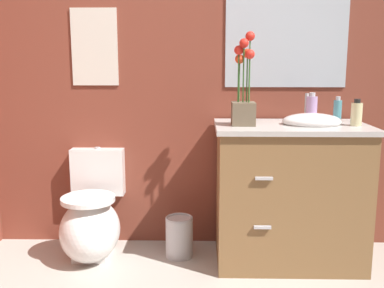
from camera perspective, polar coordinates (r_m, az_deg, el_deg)
name	(u,v)px	position (r m, az deg, el deg)	size (l,w,h in m)	color
wall_back	(222,64)	(3.08, 3.79, 10.03)	(4.28, 0.05, 2.50)	brown
toilet	(92,221)	(3.05, -12.57, -9.52)	(0.38, 0.59, 0.69)	white
vanity_cabinet	(290,192)	(2.92, 12.24, -5.99)	(0.94, 0.56, 1.07)	brown
flower_vase	(244,96)	(2.73, 6.56, 6.11)	(0.14, 0.14, 0.56)	brown
soap_bottle	(357,114)	(2.88, 20.09, 3.62)	(0.07, 0.07, 0.16)	beige
lotion_bottle	(312,109)	(2.89, 14.88, 4.25)	(0.07, 0.07, 0.19)	#B28CBF
hand_wash_bottle	(337,111)	(2.99, 17.91, 4.02)	(0.05, 0.05, 0.16)	teal
trash_bin	(179,236)	(3.02, -1.62, -11.61)	(0.18, 0.18, 0.27)	#B7B7BC
wall_poster	(95,47)	(3.13, -12.23, 11.89)	(0.31, 0.01, 0.51)	silver
wall_mirror	(287,33)	(3.10, 11.88, 13.53)	(0.80, 0.01, 0.70)	#B2BCC6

